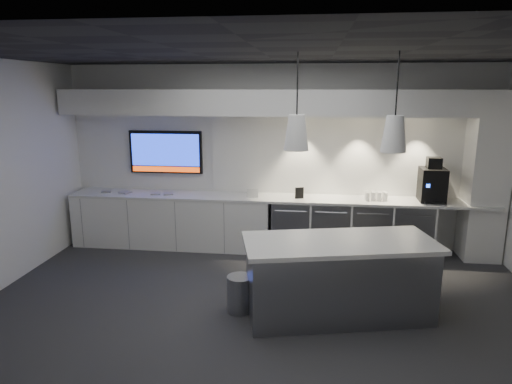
# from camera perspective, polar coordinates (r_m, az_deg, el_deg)

# --- Properties ---
(floor) EXTENTS (7.00, 7.00, 0.00)m
(floor) POSITION_cam_1_polar(r_m,az_deg,el_deg) (5.67, 0.60, -14.73)
(floor) COLOR #2E2E30
(floor) RESTS_ON ground
(ceiling) EXTENTS (7.00, 7.00, 0.00)m
(ceiling) POSITION_cam_1_polar(r_m,az_deg,el_deg) (5.03, 0.68, 17.13)
(ceiling) COLOR black
(ceiling) RESTS_ON wall_back
(wall_back) EXTENTS (7.00, 0.00, 7.00)m
(wall_back) POSITION_cam_1_polar(r_m,az_deg,el_deg) (7.59, 2.74, 4.37)
(wall_back) COLOR white
(wall_back) RESTS_ON floor
(wall_front) EXTENTS (7.00, 0.00, 7.00)m
(wall_front) POSITION_cam_1_polar(r_m,az_deg,el_deg) (2.79, -5.19, -11.12)
(wall_front) COLOR white
(wall_front) RESTS_ON floor
(back_counter) EXTENTS (6.80, 0.65, 0.04)m
(back_counter) POSITION_cam_1_polar(r_m,az_deg,el_deg) (7.40, 2.50, -0.76)
(back_counter) COLOR silver
(back_counter) RESTS_ON left_base_cabinets
(left_base_cabinets) EXTENTS (3.30, 0.63, 0.86)m
(left_base_cabinets) POSITION_cam_1_polar(r_m,az_deg,el_deg) (7.84, -10.41, -3.57)
(left_base_cabinets) COLOR white
(left_base_cabinets) RESTS_ON floor
(fridge_unit_a) EXTENTS (0.60, 0.61, 0.85)m
(fridge_unit_a) POSITION_cam_1_polar(r_m,az_deg,el_deg) (7.50, 4.37, -4.19)
(fridge_unit_a) COLOR gray
(fridge_unit_a) RESTS_ON floor
(fridge_unit_b) EXTENTS (0.60, 0.61, 0.85)m
(fridge_unit_b) POSITION_cam_1_polar(r_m,az_deg,el_deg) (7.50, 9.20, -4.32)
(fridge_unit_b) COLOR gray
(fridge_unit_b) RESTS_ON floor
(fridge_unit_c) EXTENTS (0.60, 0.61, 0.85)m
(fridge_unit_c) POSITION_cam_1_polar(r_m,az_deg,el_deg) (7.56, 13.99, -4.42)
(fridge_unit_c) COLOR gray
(fridge_unit_c) RESTS_ON floor
(fridge_unit_d) EXTENTS (0.60, 0.61, 0.85)m
(fridge_unit_d) POSITION_cam_1_polar(r_m,az_deg,el_deg) (7.66, 18.68, -4.49)
(fridge_unit_d) COLOR gray
(fridge_unit_d) RESTS_ON floor
(backsplash) EXTENTS (4.60, 0.03, 1.30)m
(backsplash) POSITION_cam_1_polar(r_m,az_deg,el_deg) (7.57, 11.85, 4.47)
(backsplash) COLOR white
(backsplash) RESTS_ON wall_back
(soffit) EXTENTS (6.90, 0.60, 0.40)m
(soffit) POSITION_cam_1_polar(r_m,az_deg,el_deg) (7.21, 2.64, 11.10)
(soffit) COLOR white
(soffit) RESTS_ON wall_back
(column) EXTENTS (0.55, 0.55, 2.60)m
(column) POSITION_cam_1_polar(r_m,az_deg,el_deg) (7.77, 26.78, 1.69)
(column) COLOR white
(column) RESTS_ON floor
(wall_tv) EXTENTS (1.25, 0.07, 0.72)m
(wall_tv) POSITION_cam_1_polar(r_m,az_deg,el_deg) (7.90, -11.20, 4.91)
(wall_tv) COLOR black
(wall_tv) RESTS_ON wall_back
(island) EXTENTS (2.34, 1.40, 0.93)m
(island) POSITION_cam_1_polar(r_m,az_deg,el_deg) (5.48, 10.26, -10.53)
(island) COLOR gray
(island) RESTS_ON floor
(bin) EXTENTS (0.39, 0.39, 0.44)m
(bin) POSITION_cam_1_polar(r_m,az_deg,el_deg) (5.60, -2.02, -12.57)
(bin) COLOR gray
(bin) RESTS_ON floor
(coffee_machine) EXTENTS (0.39, 0.55, 0.69)m
(coffee_machine) POSITION_cam_1_polar(r_m,az_deg,el_deg) (7.57, 21.18, 1.02)
(coffee_machine) COLOR black
(coffee_machine) RESTS_ON back_counter
(sign_black) EXTENTS (0.14, 0.06, 0.18)m
(sign_black) POSITION_cam_1_polar(r_m,az_deg,el_deg) (7.29, 5.44, -0.12)
(sign_black) COLOR black
(sign_black) RESTS_ON back_counter
(sign_white) EXTENTS (0.18, 0.05, 0.14)m
(sign_white) POSITION_cam_1_polar(r_m,az_deg,el_deg) (7.32, -0.44, -0.18)
(sign_white) COLOR silver
(sign_white) RESTS_ON back_counter
(cup_cluster) EXTENTS (0.34, 0.16, 0.14)m
(cup_cluster) POSITION_cam_1_polar(r_m,az_deg,el_deg) (7.39, 14.78, -0.50)
(cup_cluster) COLOR white
(cup_cluster) RESTS_ON back_counter
(tray_a) EXTENTS (0.20, 0.20, 0.02)m
(tray_a) POSITION_cam_1_polar(r_m,az_deg,el_deg) (8.11, -18.19, 0.06)
(tray_a) COLOR gray
(tray_a) RESTS_ON back_counter
(tray_b) EXTENTS (0.20, 0.20, 0.02)m
(tray_b) POSITION_cam_1_polar(r_m,az_deg,el_deg) (7.94, -16.04, -0.06)
(tray_b) COLOR gray
(tray_b) RESTS_ON back_counter
(tray_c) EXTENTS (0.19, 0.19, 0.02)m
(tray_c) POSITION_cam_1_polar(r_m,az_deg,el_deg) (7.74, -12.42, -0.18)
(tray_c) COLOR gray
(tray_c) RESTS_ON back_counter
(tray_d) EXTENTS (0.20, 0.20, 0.02)m
(tray_d) POSITION_cam_1_polar(r_m,az_deg,el_deg) (7.68, -10.89, -0.22)
(tray_d) COLOR gray
(tray_d) RESTS_ON back_counter
(pendant_left) EXTENTS (0.27, 0.27, 1.09)m
(pendant_left) POSITION_cam_1_polar(r_m,az_deg,el_deg) (5.05, 5.08, 7.44)
(pendant_left) COLOR white
(pendant_left) RESTS_ON ceiling
(pendant_right) EXTENTS (0.27, 0.27, 1.09)m
(pendant_right) POSITION_cam_1_polar(r_m,az_deg,el_deg) (5.12, 16.89, 7.02)
(pendant_right) COLOR white
(pendant_right) RESTS_ON ceiling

